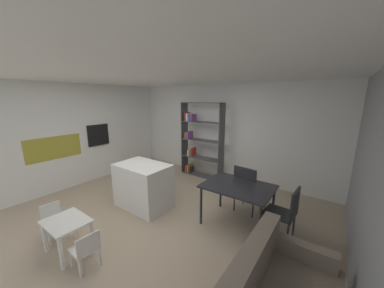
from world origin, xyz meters
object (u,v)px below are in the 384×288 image
object	(u,v)px
dining_table	(238,189)
child_table	(67,226)
child_chair_right	(86,249)
open_bookshelf	(198,140)
built_in_oven	(98,135)
kitchen_island	(143,186)
child_chair_left	(53,220)
dining_chair_far	(246,186)
dining_chair_window_side	(286,211)

from	to	relation	value
dining_table	child_table	bearing A→B (deg)	-129.43
child_chair_right	dining_table	size ratio (longest dim) A/B	0.46
open_bookshelf	child_chair_right	distance (m)	3.80
built_in_oven	dining_table	distance (m)	4.05
kitchen_island	child_chair_left	world-z (taller)	kitchen_island
open_bookshelf	child_chair_left	distance (m)	3.74
kitchen_island	open_bookshelf	xyz separation A→B (m)	(-0.09, 2.14, 0.57)
child_table	child_chair_right	distance (m)	0.53
open_bookshelf	child_table	xyz separation A→B (m)	(0.21, -3.66, -0.61)
child_table	dining_table	bearing A→B (deg)	50.57
dining_chair_far	dining_table	bearing A→B (deg)	98.07
open_bookshelf	dining_table	bearing A→B (deg)	-40.03
kitchen_island	child_table	distance (m)	1.53
child_chair_left	child_chair_right	xyz separation A→B (m)	(1.03, -0.01, -0.02)
child_table	child_chair_right	world-z (taller)	child_chair_right
dining_table	built_in_oven	bearing A→B (deg)	-177.76
dining_chair_window_side	dining_chair_far	world-z (taller)	dining_chair_far
child_chair_left	dining_table	size ratio (longest dim) A/B	0.50
kitchen_island	dining_chair_window_side	bearing A→B (deg)	11.46
built_in_oven	dining_table	world-z (taller)	built_in_oven
child_table	child_chair_right	bearing A→B (deg)	-0.25
built_in_oven	kitchen_island	bearing A→B (deg)	-9.79
dining_chair_window_side	dining_table	bearing A→B (deg)	-86.61
dining_table	dining_chair_window_side	distance (m)	0.80
kitchen_island	dining_chair_window_side	distance (m)	2.66
kitchen_island	dining_table	world-z (taller)	kitchen_island
dining_chair_window_side	child_chair_right	bearing A→B (deg)	-39.96
child_chair_left	child_chair_right	size ratio (longest dim) A/B	1.09
kitchen_island	child_chair_right	distance (m)	1.66
kitchen_island	dining_table	size ratio (longest dim) A/B	0.94
child_table	child_chair_left	xyz separation A→B (m)	(-0.51, 0.01, -0.11)
child_table	dining_chair_far	distance (m)	3.02
built_in_oven	dining_chair_far	size ratio (longest dim) A/B	0.61
kitchen_island	open_bookshelf	distance (m)	2.21
dining_chair_window_side	dining_chair_far	size ratio (longest dim) A/B	0.94
dining_table	dining_chair_far	xyz separation A→B (m)	(-0.01, 0.45, -0.10)
built_in_oven	child_table	world-z (taller)	built_in_oven
child_chair_right	dining_chair_far	xyz separation A→B (m)	(1.17, 2.51, 0.26)
built_in_oven	child_chair_right	world-z (taller)	built_in_oven
child_chair_right	dining_table	xyz separation A→B (m)	(1.18, 2.06, 0.37)
built_in_oven	dining_chair_far	xyz separation A→B (m)	(4.00, 0.60, -0.66)
child_table	open_bookshelf	bearing A→B (deg)	93.31
built_in_oven	dining_table	xyz separation A→B (m)	(4.01, 0.16, -0.56)
child_table	dining_chair_window_side	world-z (taller)	dining_chair_window_side
child_chair_left	dining_table	xyz separation A→B (m)	(2.21, 2.05, 0.35)
kitchen_island	dining_table	xyz separation A→B (m)	(1.82, 0.54, 0.21)
child_chair_right	kitchen_island	bearing A→B (deg)	-154.93
kitchen_island	dining_chair_far	size ratio (longest dim) A/B	1.13
child_chair_right	child_chair_left	bearing A→B (deg)	-87.95
built_in_oven	child_chair_right	bearing A→B (deg)	-33.96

